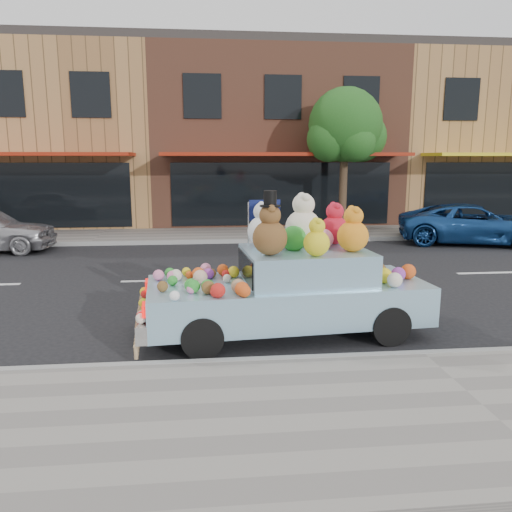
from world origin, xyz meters
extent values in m
plane|color=black|center=(0.00, 0.00, 0.00)|extent=(120.00, 120.00, 0.00)
cube|color=gray|center=(0.00, -6.50, 0.06)|extent=(60.00, 3.00, 0.12)
cube|color=gray|center=(0.00, 6.50, 0.06)|extent=(60.00, 3.00, 0.12)
cube|color=gray|center=(0.00, -5.00, 0.07)|extent=(60.00, 0.12, 0.13)
cube|color=gray|center=(0.00, 5.00, 0.07)|extent=(60.00, 0.12, 0.13)
cube|color=#A67745|center=(-10.00, 12.00, 3.50)|extent=(10.00, 8.00, 7.00)
cube|color=#332D2B|center=(-10.00, 12.00, 7.15)|extent=(10.00, 8.00, 0.30)
cube|color=black|center=(-10.00, 7.98, 1.40)|extent=(8.50, 0.06, 2.40)
cube|color=black|center=(-10.00, 7.98, 5.00)|extent=(1.40, 0.06, 1.60)
cube|color=black|center=(-7.00, 7.98, 5.00)|extent=(1.40, 0.06, 1.60)
cube|color=brown|center=(0.00, 12.00, 3.50)|extent=(10.00, 8.00, 7.00)
cube|color=#332D2B|center=(0.00, 12.00, 7.15)|extent=(10.00, 8.00, 0.30)
cube|color=black|center=(0.00, 7.98, 1.40)|extent=(8.50, 0.06, 2.40)
cube|color=maroon|center=(0.00, 7.10, 2.90)|extent=(9.00, 1.80, 0.12)
cube|color=black|center=(-3.00, 7.98, 5.00)|extent=(1.40, 0.06, 1.60)
cube|color=black|center=(0.00, 7.98, 5.00)|extent=(1.40, 0.06, 1.60)
cube|color=black|center=(3.00, 7.98, 5.00)|extent=(1.40, 0.06, 1.60)
cube|color=#A67745|center=(10.00, 12.00, 3.50)|extent=(10.00, 8.00, 7.00)
cube|color=#332D2B|center=(10.00, 12.00, 7.15)|extent=(10.00, 8.00, 0.30)
cube|color=black|center=(7.00, 7.98, 5.00)|extent=(1.40, 0.06, 1.60)
cylinder|color=#38281C|center=(2.00, 6.50, 1.60)|extent=(0.28, 0.28, 3.20)
sphere|color=#194F16|center=(2.00, 6.50, 3.92)|extent=(2.60, 2.60, 2.60)
sphere|color=#194F16|center=(2.70, 6.80, 3.52)|extent=(1.80, 1.80, 1.80)
sphere|color=#194F16|center=(1.40, 6.30, 3.42)|extent=(1.60, 1.60, 1.60)
sphere|color=#194F16|center=(2.20, 5.90, 3.32)|extent=(1.40, 1.40, 1.40)
sphere|color=#194F16|center=(1.70, 7.10, 3.62)|extent=(1.60, 1.60, 1.60)
imported|color=navy|center=(5.71, 4.13, 0.65)|extent=(5.07, 3.38, 1.29)
cylinder|color=black|center=(-0.25, -4.37, 0.30)|extent=(0.61, 0.25, 0.60)
cylinder|color=black|center=(-0.38, -2.82, 0.30)|extent=(0.61, 0.25, 0.60)
cylinder|color=black|center=(-3.04, -4.60, 0.30)|extent=(0.61, 0.25, 0.60)
cylinder|color=black|center=(-3.17, -3.05, 0.30)|extent=(0.61, 0.25, 0.60)
cube|color=#94C3DE|center=(-1.71, -3.71, 0.55)|extent=(4.42, 2.05, 0.60)
cube|color=#94C3DE|center=(-1.41, -3.68, 1.10)|extent=(2.02, 1.65, 0.50)
cube|color=silver|center=(-3.92, -3.89, 0.40)|extent=(0.31, 1.79, 0.26)
cube|color=red|center=(-3.81, -4.56, 0.72)|extent=(0.08, 0.28, 0.16)
cube|color=red|center=(-3.93, -3.21, 0.72)|extent=(0.08, 0.28, 0.16)
cube|color=black|center=(-2.36, -3.76, 1.10)|extent=(0.15, 1.30, 0.40)
sphere|color=brown|center=(-2.03, -4.09, 1.61)|extent=(0.52, 0.52, 0.52)
sphere|color=brown|center=(-2.03, -4.09, 1.94)|extent=(0.32, 0.32, 0.32)
sphere|color=brown|center=(-2.03, -4.20, 2.04)|extent=(0.12, 0.12, 0.12)
sphere|color=brown|center=(-2.03, -3.97, 2.04)|extent=(0.12, 0.12, 0.12)
cylinder|color=black|center=(-2.03, -4.09, 2.08)|extent=(0.30, 0.30, 0.02)
cylinder|color=black|center=(-2.03, -4.09, 2.19)|extent=(0.19, 0.19, 0.22)
sphere|color=beige|center=(-1.39, -3.33, 1.64)|extent=(0.59, 0.59, 0.59)
sphere|color=beige|center=(-1.39, -3.33, 2.02)|extent=(0.36, 0.36, 0.36)
sphere|color=beige|center=(-1.39, -3.46, 2.14)|extent=(0.14, 0.14, 0.14)
sphere|color=beige|center=(-1.39, -3.20, 2.14)|extent=(0.14, 0.14, 0.14)
sphere|color=orange|center=(-0.74, -3.93, 1.59)|extent=(0.48, 0.48, 0.48)
sphere|color=orange|center=(-0.74, -3.93, 1.90)|extent=(0.30, 0.30, 0.30)
sphere|color=orange|center=(-0.74, -4.03, 1.99)|extent=(0.11, 0.11, 0.11)
sphere|color=orange|center=(-0.74, -3.83, 1.99)|extent=(0.11, 0.11, 0.11)
sphere|color=#B01226|center=(-0.84, -3.24, 1.59)|extent=(0.48, 0.48, 0.48)
sphere|color=#B01226|center=(-0.84, -3.24, 1.89)|extent=(0.29, 0.29, 0.29)
sphere|color=#B01226|center=(-0.84, -3.34, 1.99)|extent=(0.11, 0.11, 0.11)
sphere|color=#B01226|center=(-0.84, -3.13, 1.99)|extent=(0.11, 0.11, 0.11)
sphere|color=silver|center=(-2.04, -3.28, 1.59)|extent=(0.49, 0.49, 0.49)
sphere|color=silver|center=(-2.04, -3.28, 1.91)|extent=(0.30, 0.30, 0.30)
sphere|color=silver|center=(-2.04, -3.39, 2.01)|extent=(0.12, 0.12, 0.12)
sphere|color=silver|center=(-2.04, -3.18, 2.01)|extent=(0.12, 0.12, 0.12)
sphere|color=gold|center=(-1.36, -4.23, 1.54)|extent=(0.38, 0.38, 0.38)
sphere|color=gold|center=(-1.36, -4.23, 1.79)|extent=(0.24, 0.24, 0.24)
sphere|color=gold|center=(-1.36, -4.32, 1.87)|extent=(0.09, 0.09, 0.09)
sphere|color=gold|center=(-1.36, -4.15, 1.87)|extent=(0.09, 0.09, 0.09)
sphere|color=#248426|center=(-1.61, -3.70, 1.53)|extent=(0.40, 0.40, 0.40)
sphere|color=#CB658C|center=(-1.11, -3.61, 1.50)|extent=(0.32, 0.32, 0.32)
sphere|color=#CB658C|center=(-3.18, -4.28, 0.92)|extent=(0.13, 0.13, 0.13)
sphere|color=brown|center=(-2.88, -3.35, 0.93)|extent=(0.15, 0.15, 0.15)
sphere|color=brown|center=(-2.94, -4.34, 0.95)|extent=(0.20, 0.20, 0.20)
sphere|color=#248426|center=(-3.55, -3.29, 0.93)|extent=(0.17, 0.17, 0.17)
sphere|color=#BE4211|center=(-2.47, -4.49, 0.95)|extent=(0.21, 0.21, 0.21)
sphere|color=#BE4211|center=(-3.23, -3.40, 0.92)|extent=(0.13, 0.13, 0.13)
sphere|color=#CB658C|center=(-2.98, -3.04, 0.94)|extent=(0.18, 0.18, 0.18)
sphere|color=#248426|center=(-3.19, -4.18, 0.95)|extent=(0.19, 0.19, 0.19)
sphere|color=#248426|center=(-2.95, -4.25, 0.95)|extent=(0.19, 0.19, 0.19)
sphere|color=#90704F|center=(-2.51, -4.33, 0.96)|extent=(0.21, 0.21, 0.21)
sphere|color=white|center=(-3.40, -4.63, 0.92)|extent=(0.14, 0.14, 0.14)
sphere|color=#248426|center=(-3.48, -3.79, 0.93)|extent=(0.16, 0.16, 0.16)
sphere|color=beige|center=(-3.44, -3.51, 0.94)|extent=(0.19, 0.19, 0.19)
sphere|color=red|center=(-2.81, -4.53, 0.95)|extent=(0.21, 0.21, 0.21)
sphere|color=#802E8F|center=(-2.93, -3.42, 0.94)|extent=(0.17, 0.17, 0.17)
sphere|color=white|center=(-2.72, -3.07, 0.92)|extent=(0.14, 0.14, 0.14)
sphere|color=#CB658C|center=(-3.72, -3.46, 0.94)|extent=(0.18, 0.18, 0.18)
sphere|color=gold|center=(-3.29, -3.19, 0.92)|extent=(0.15, 0.15, 0.15)
sphere|color=#CB658C|center=(-3.50, -3.52, 0.94)|extent=(0.17, 0.17, 0.17)
sphere|color=brown|center=(-3.60, -4.14, 0.93)|extent=(0.16, 0.16, 0.16)
sphere|color=red|center=(-2.84, -4.52, 0.93)|extent=(0.15, 0.15, 0.15)
sphere|color=#BE4211|center=(-3.09, -3.48, 0.95)|extent=(0.21, 0.21, 0.21)
sphere|color=#BE4211|center=(-2.69, -3.19, 0.94)|extent=(0.19, 0.19, 0.19)
sphere|color=red|center=(-2.65, -3.39, 0.92)|extent=(0.14, 0.14, 0.14)
sphere|color=#248426|center=(-3.15, -4.25, 0.95)|extent=(0.20, 0.20, 0.20)
sphere|color=gold|center=(-2.52, -3.37, 0.94)|extent=(0.19, 0.19, 0.19)
sphere|color=beige|center=(-2.64, -3.69, 0.92)|extent=(0.13, 0.13, 0.13)
sphere|color=#248426|center=(-2.43, -4.54, 0.93)|extent=(0.16, 0.16, 0.16)
sphere|color=#90704F|center=(-2.97, -3.36, 0.92)|extent=(0.14, 0.14, 0.14)
sphere|color=#BE4211|center=(-2.44, -4.55, 0.94)|extent=(0.18, 0.18, 0.18)
sphere|color=#D8A88C|center=(-3.06, -3.77, 0.97)|extent=(0.22, 0.22, 0.22)
sphere|color=#CB658C|center=(-3.87, -4.47, 0.60)|extent=(0.14, 0.14, 0.14)
sphere|color=gold|center=(-3.93, -3.83, 0.60)|extent=(0.14, 0.14, 0.14)
sphere|color=#90704F|center=(-3.88, -4.41, 0.60)|extent=(0.14, 0.14, 0.14)
sphere|color=gold|center=(-3.98, -3.21, 0.61)|extent=(0.16, 0.16, 0.16)
sphere|color=red|center=(-3.87, -4.52, 0.60)|extent=(0.15, 0.15, 0.15)
sphere|color=beige|center=(-3.86, -4.60, 0.60)|extent=(0.15, 0.15, 0.15)
sphere|color=red|center=(-3.97, -3.27, 0.59)|extent=(0.12, 0.12, 0.12)
sphere|color=#802E8F|center=(0.04, -3.87, 0.96)|extent=(0.23, 0.23, 0.23)
sphere|color=gold|center=(-0.08, -3.23, 0.93)|extent=(0.17, 0.17, 0.17)
sphere|color=gold|center=(-0.23, -3.97, 0.97)|extent=(0.24, 0.24, 0.24)
sphere|color=brown|center=(-0.20, -3.63, 0.98)|extent=(0.25, 0.25, 0.25)
sphere|color=#BE4211|center=(0.25, -3.74, 0.97)|extent=(0.24, 0.24, 0.24)
sphere|color=beige|center=(-0.16, -4.24, 0.96)|extent=(0.23, 0.23, 0.23)
cylinder|color=#997A54|center=(-3.93, -4.74, 0.17)|extent=(0.06, 0.06, 0.17)
sphere|color=#997A54|center=(-3.93, -4.74, 0.26)|extent=(0.07, 0.07, 0.07)
cylinder|color=#997A54|center=(-3.94, -4.61, 0.17)|extent=(0.06, 0.06, 0.17)
sphere|color=#997A54|center=(-3.94, -4.61, 0.26)|extent=(0.07, 0.07, 0.07)
cylinder|color=#997A54|center=(-3.95, -4.48, 0.17)|extent=(0.06, 0.06, 0.17)
sphere|color=#997A54|center=(-3.95, -4.48, 0.26)|extent=(0.07, 0.07, 0.07)
cylinder|color=#997A54|center=(-3.96, -4.35, 0.17)|extent=(0.06, 0.06, 0.17)
sphere|color=#997A54|center=(-3.96, -4.35, 0.26)|extent=(0.07, 0.07, 0.07)
cylinder|color=#997A54|center=(-3.97, -4.22, 0.17)|extent=(0.06, 0.06, 0.17)
sphere|color=#997A54|center=(-3.97, -4.22, 0.26)|extent=(0.07, 0.07, 0.07)
cylinder|color=#997A54|center=(-3.98, -4.09, 0.17)|extent=(0.06, 0.06, 0.17)
sphere|color=#997A54|center=(-3.98, -4.09, 0.26)|extent=(0.07, 0.07, 0.07)
cylinder|color=#997A54|center=(-3.99, -3.96, 0.17)|extent=(0.06, 0.06, 0.17)
sphere|color=#997A54|center=(-3.99, -3.96, 0.26)|extent=(0.07, 0.07, 0.07)
cylinder|color=#997A54|center=(-4.01, -3.83, 0.17)|extent=(0.06, 0.06, 0.17)
sphere|color=#997A54|center=(-4.01, -3.83, 0.26)|extent=(0.07, 0.07, 0.07)
cylinder|color=#997A54|center=(-4.02, -3.70, 0.17)|extent=(0.06, 0.06, 0.17)
sphere|color=#997A54|center=(-4.02, -3.70, 0.26)|extent=(0.07, 0.07, 0.07)
cylinder|color=#997A54|center=(-4.03, -3.57, 0.17)|extent=(0.06, 0.06, 0.17)
sphere|color=#997A54|center=(-4.03, -3.57, 0.26)|extent=(0.07, 0.07, 0.07)
cylinder|color=#997A54|center=(-4.04, -3.44, 0.17)|extent=(0.06, 0.06, 0.17)
sphere|color=#997A54|center=(-4.04, -3.44, 0.26)|extent=(0.07, 0.07, 0.07)
cylinder|color=#997A54|center=(-4.05, -3.31, 0.17)|extent=(0.06, 0.06, 0.17)
sphere|color=#997A54|center=(-4.05, -3.31, 0.26)|extent=(0.07, 0.07, 0.07)
cylinder|color=#997A54|center=(-4.06, -3.18, 0.17)|extent=(0.06, 0.06, 0.17)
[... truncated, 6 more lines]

